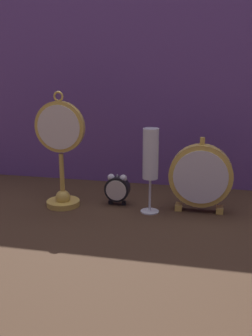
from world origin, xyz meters
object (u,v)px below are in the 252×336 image
object	(u,v)px
pocket_watch_on_stand	(61,154)
mantel_clock_silver	(201,176)
alarm_clock_twin_bell	(117,188)
champagne_flute	(151,159)

from	to	relation	value
pocket_watch_on_stand	mantel_clock_silver	bearing A→B (deg)	5.48
alarm_clock_twin_bell	champagne_flute	bearing A→B (deg)	-20.53
alarm_clock_twin_bell	mantel_clock_silver	xyz separation A→B (m)	(0.25, -0.01, 0.05)
pocket_watch_on_stand	champagne_flute	size ratio (longest dim) A/B	1.40
alarm_clock_twin_bell	champagne_flute	distance (m)	0.15
mantel_clock_silver	alarm_clock_twin_bell	bearing A→B (deg)	178.72
pocket_watch_on_stand	mantel_clock_silver	world-z (taller)	pocket_watch_on_stand
alarm_clock_twin_bell	champagne_flute	world-z (taller)	champagne_flute
champagne_flute	pocket_watch_on_stand	bearing A→B (deg)	-179.03
pocket_watch_on_stand	mantel_clock_silver	size ratio (longest dim) A/B	1.57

